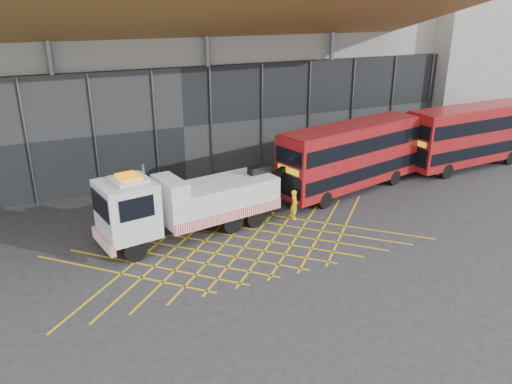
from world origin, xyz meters
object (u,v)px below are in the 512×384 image
recovery_truck (186,203)px  bus_second (472,134)px  worker (294,205)px  bus_towed (352,154)px

recovery_truck → bus_second: size_ratio=1.02×
bus_second → worker: 17.64m
recovery_truck → worker: (6.46, -0.55, -1.02)m
recovery_truck → bus_towed: bearing=0.0°
worker → bus_second: bearing=-62.9°
bus_second → worker: bearing=-173.1°
recovery_truck → worker: 6.56m
recovery_truck → bus_second: (23.73, 2.59, 0.71)m
recovery_truck → bus_second: bearing=-3.4°
bus_towed → bus_second: bus_second is taller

